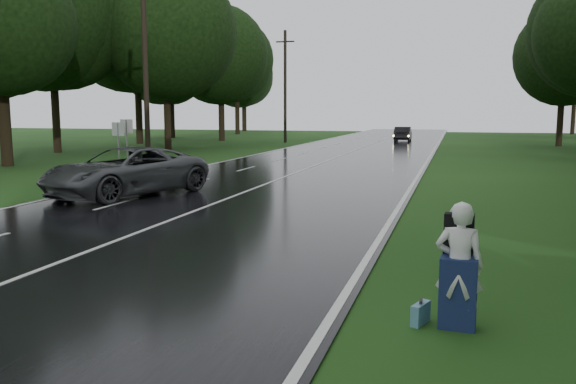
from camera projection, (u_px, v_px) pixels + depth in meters
The scene contains 15 objects.
ground at pixel (15, 282), 10.34m from camera, with size 160.00×160.00×0.00m, color #1E4615.
road at pixel (302, 171), 29.37m from camera, with size 12.00×140.00×0.04m, color black.
lane_center at pixel (302, 170), 29.37m from camera, with size 0.12×140.00×0.01m, color silver.
grey_car at pixel (126, 171), 20.63m from camera, with size 2.81×6.10×1.70m, color #4A4C4F.
far_car at pixel (403, 134), 57.80m from camera, with size 1.52×4.35×1.43m, color black.
hitchhiker at pixel (459, 270), 8.04m from camera, with size 0.68×0.62×1.79m.
suitcase at pixel (421, 313), 8.27m from camera, with size 0.12×0.43×0.30m, color teal.
utility_pole_mid at pixel (149, 167), 31.49m from camera, with size 1.80×0.28×9.96m, color black, non-canonical shape.
utility_pole_far at pixel (285, 142), 56.40m from camera, with size 1.80×0.28×10.58m, color black, non-canonical shape.
road_sign_a at pixel (120, 178), 26.48m from camera, with size 0.60×0.10×2.50m, color white, non-canonical shape.
road_sign_b at pixel (128, 176), 27.15m from camera, with size 0.63×0.10×2.63m, color white, non-canonical shape.
tree_left_d at pixel (8, 166), 32.14m from camera, with size 8.95×8.95×13.99m, color black, non-canonical shape.
tree_left_e at pixel (168, 150), 45.96m from camera, with size 9.78×9.78×15.28m, color black, non-canonical shape.
tree_left_f at pixel (222, 141), 59.48m from camera, with size 9.36×9.36×14.63m, color black, non-canonical shape.
tree_right_f at pixel (558, 146), 50.46m from camera, with size 8.55×8.55×13.36m, color black, non-canonical shape.
Camera 1 is at (7.45, -8.28, 3.00)m, focal length 36.36 mm.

